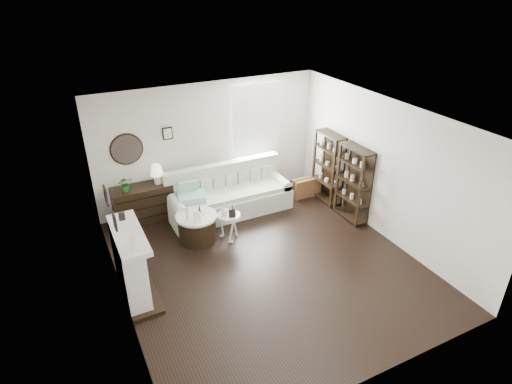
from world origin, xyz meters
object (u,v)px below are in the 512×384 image
dresser (143,204)px  drum_table (197,227)px  sofa (228,197)px  pedestal_table (229,217)px

dresser → drum_table: bearing=-57.2°
sofa → dresser: 1.79m
pedestal_table → dresser: bearing=133.2°
drum_table → dresser: bearing=122.8°
sofa → dresser: size_ratio=2.19×
sofa → dresser: bearing=167.5°
dresser → drum_table: dresser is taller
pedestal_table → sofa: bearing=67.5°
sofa → dresser: sofa is taller
dresser → pedestal_table: dresser is taller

